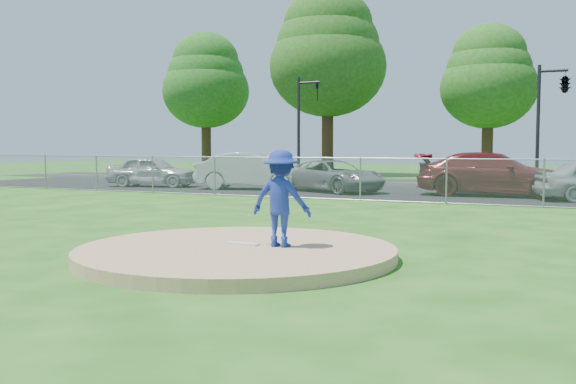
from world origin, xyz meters
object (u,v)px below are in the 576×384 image
traffic_signal_center (562,86)px  parked_car_gray (333,176)px  pitcher (281,198)px  tree_center (489,76)px  parked_car_silver (152,171)px  tree_far_left (206,80)px  tree_left (328,52)px  parked_car_white (253,171)px  traffic_signal_left (303,119)px  parked_car_darkred (494,174)px  traffic_cone (281,183)px

traffic_signal_center → parked_car_gray: bearing=-143.4°
traffic_signal_center → pitcher: (-3.30, -21.67, -3.59)m
traffic_signal_center → parked_car_gray: size_ratio=1.17×
tree_center → parked_car_silver: bearing=-123.9°
tree_far_left → tree_left: 11.24m
tree_far_left → tree_center: bearing=2.7°
traffic_signal_center → parked_car_white: bearing=-152.8°
tree_left → parked_car_silver: size_ratio=2.94×
traffic_signal_left → tree_center: bearing=57.1°
traffic_signal_left → traffic_signal_center: (12.73, -0.00, 1.25)m
tree_center → parked_car_white: bearing=-111.8°
parked_car_white → parked_car_silver: bearing=79.8°
parked_car_white → tree_center: bearing=-36.0°
parked_car_gray → parked_car_darkred: bearing=-60.8°
traffic_cone → parked_car_silver: 7.25m
tree_center → parked_car_silver: (-12.57, -18.70, -5.73)m
tree_center → parked_car_darkred: tree_center is taller
tree_left → traffic_cone: bearing=-74.2°
parked_car_gray → pitcher: bearing=-136.8°
tree_far_left → traffic_cone: tree_far_left is taller
tree_center → parked_car_darkred: (2.91, -17.78, -5.62)m
parked_car_white → parked_car_darkred: 10.26m
parked_car_silver → tree_center: bearing=-46.9°
tree_center → traffic_cone: 21.05m
tree_left → parked_car_gray: bearing=-67.0°
tree_far_left → pitcher: bearing=-55.2°
traffic_cone → parked_car_darkred: size_ratio=0.13×
parked_car_white → tree_left: bearing=-4.3°
traffic_signal_left → traffic_signal_center: 12.79m
traffic_cone → parked_car_gray: size_ratio=0.16×
parked_car_darkred → parked_car_silver: bearing=89.5°
tree_far_left → pitcher: (22.67, -32.67, -6.04)m
traffic_signal_center → pitcher: 22.21m
traffic_signal_center → parked_car_white: traffic_signal_center is taller
tree_far_left → traffic_cone: 25.07m
traffic_signal_center → parked_car_darkred: bearing=-109.6°
tree_far_left → traffic_signal_center: tree_far_left is taller
tree_center → parked_car_white: size_ratio=1.97×
tree_center → traffic_signal_center: 13.12m
traffic_signal_left → parked_car_gray: 8.06m
traffic_signal_left → pitcher: size_ratio=3.43×
tree_far_left → pitcher: size_ratio=6.58×
traffic_signal_left → parked_car_gray: traffic_signal_left is taller
parked_car_silver → parked_car_white: bearing=-98.9°
tree_far_left → parked_car_white: tree_far_left is taller
traffic_signal_center → parked_car_silver: 19.17m
pitcher → traffic_cone: size_ratio=2.11×
tree_center → pitcher: size_ratio=6.03×
tree_far_left → parked_car_darkred: bearing=-35.1°
tree_far_left → parked_car_silver: (8.43, -17.70, -6.32)m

